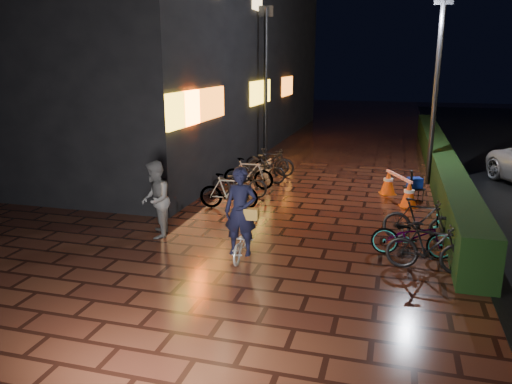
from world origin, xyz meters
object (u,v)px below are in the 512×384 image
(bystander_person, at_px, (155,200))
(cyclist, at_px, (241,225))
(traffic_barrier, at_px, (398,188))
(cart_assembly, at_px, (414,184))

(bystander_person, bearing_deg, cyclist, 50.78)
(bystander_person, height_order, traffic_barrier, bystander_person)
(bystander_person, distance_m, traffic_barrier, 6.91)
(bystander_person, bearing_deg, cart_assembly, 108.46)
(cyclist, xyz_separation_m, cart_assembly, (3.38, 5.31, -0.21))
(bystander_person, relative_size, cyclist, 0.92)
(traffic_barrier, bearing_deg, cyclist, -119.13)
(bystander_person, height_order, cyclist, cyclist)
(bystander_person, relative_size, traffic_barrier, 0.98)
(bystander_person, xyz_separation_m, traffic_barrier, (5.15, 4.57, -0.50))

